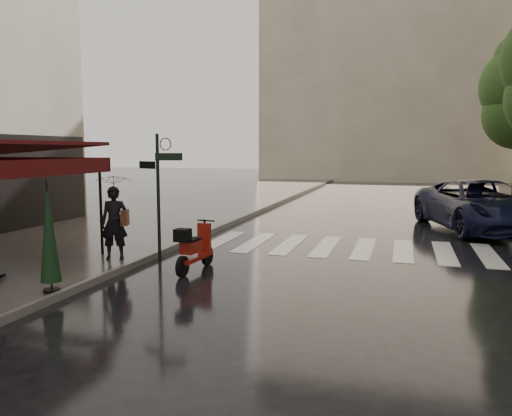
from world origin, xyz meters
The scene contains 11 objects.
ground centered at (0.00, 0.00, 0.00)m, with size 120.00×120.00×0.00m, color black.
sidewalk_near centered at (-4.50, 12.00, 0.06)m, with size 6.00×60.00×0.12m, color #38332D.
curb_near centered at (-1.45, 12.00, 0.07)m, with size 0.12×60.00×0.16m, color #595651.
curb_far centered at (7.45, 12.00, 0.07)m, with size 0.12×60.00×0.16m, color #595651.
crosswalk centered at (2.98, 6.00, 0.01)m, with size 7.85×3.20×0.01m.
signpost centered at (-1.19, 3.00, 1.83)m, with size 1.17×0.29×3.10m.
backdrop_building centered at (3.00, 38.00, 10.00)m, with size 22.00×6.00×20.00m, color tan.
pedestrian_with_umbrella centered at (-2.04, 2.38, 1.78)m, with size 1.31×1.33×2.50m.
scooter centered at (0.05, 2.24, 0.51)m, with size 0.47×1.66×1.09m.
parked_car centered at (7.00, 10.23, 0.85)m, with size 2.83×6.13×1.70m, color black.
parasol_back centered at (-1.65, -0.37, 1.21)m, with size 0.38×0.38×2.02m.
Camera 1 is at (4.51, -7.87, 2.73)m, focal length 35.00 mm.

